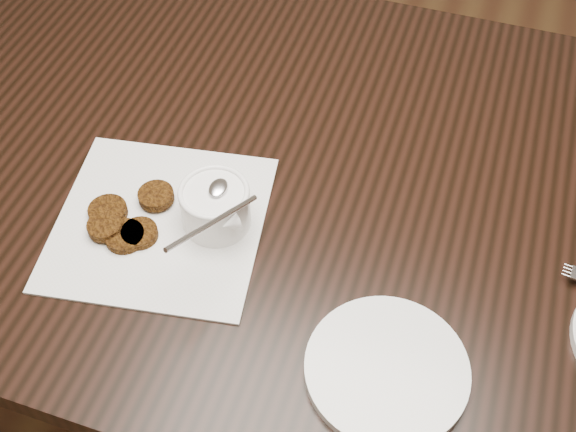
# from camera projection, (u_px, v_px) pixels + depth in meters

# --- Properties ---
(table) EXTENTS (1.50, 0.96, 0.75)m
(table) POSITION_uv_depth(u_px,v_px,m) (274.00, 290.00, 1.42)
(table) COLOR black
(table) RESTS_ON floor
(napkin) EXTENTS (0.35, 0.35, 0.00)m
(napkin) POSITION_uv_depth(u_px,v_px,m) (160.00, 222.00, 1.05)
(napkin) COLOR silver
(napkin) RESTS_ON table
(sauce_ramekin) EXTENTS (0.17, 0.17, 0.14)m
(sauce_ramekin) POSITION_uv_depth(u_px,v_px,m) (214.00, 191.00, 0.99)
(sauce_ramekin) COLOR white
(sauce_ramekin) RESTS_ON napkin
(patty_cluster) EXTENTS (0.26, 0.26, 0.02)m
(patty_cluster) POSITION_uv_depth(u_px,v_px,m) (124.00, 223.00, 1.03)
(patty_cluster) COLOR #5B340C
(patty_cluster) RESTS_ON napkin
(plate_empty) EXTENTS (0.27, 0.27, 0.01)m
(plate_empty) POSITION_uv_depth(u_px,v_px,m) (387.00, 369.00, 0.89)
(plate_empty) COLOR silver
(plate_empty) RESTS_ON table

